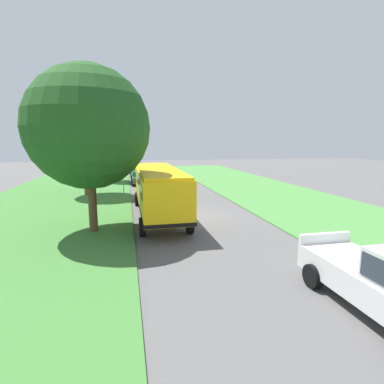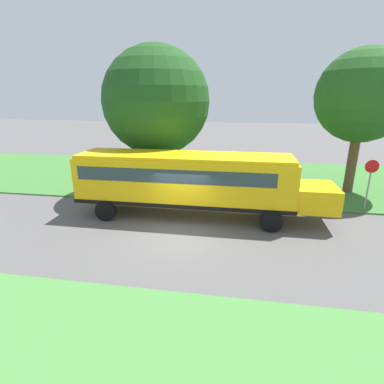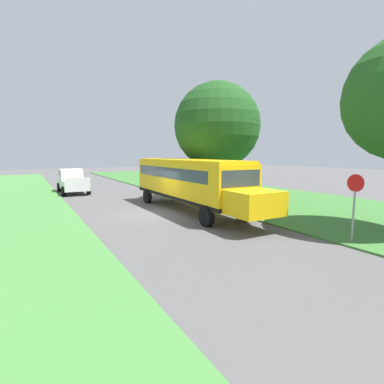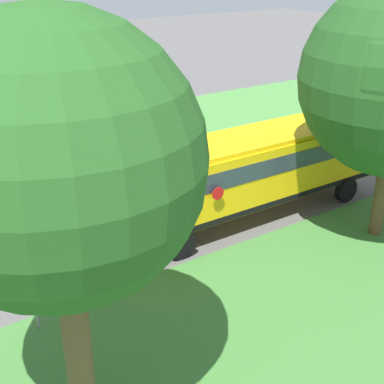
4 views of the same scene
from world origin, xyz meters
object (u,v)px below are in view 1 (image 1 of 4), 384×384
(oak_tree_beside_bus, at_px, (86,126))
(oak_tree_far_end, at_px, (110,138))
(stop_sign, at_px, (123,176))
(car_green_nearest, at_px, (140,176))
(car_blue_furthest, at_px, (136,167))
(school_bus, at_px, (158,187))
(oak_tree_roadside_mid, at_px, (84,130))
(car_silver_middle, at_px, (138,170))

(oak_tree_beside_bus, relative_size, oak_tree_far_end, 1.17)
(oak_tree_far_end, height_order, stop_sign, oak_tree_far_end)
(car_green_nearest, bearing_deg, car_blue_furthest, 90.00)
(oak_tree_beside_bus, height_order, oak_tree_far_end, oak_tree_beside_bus)
(school_bus, xyz_separation_m, car_green_nearest, (-0.47, 15.68, -1.05))
(car_green_nearest, xyz_separation_m, oak_tree_roadside_mid, (-5.03, -6.35, 4.98))
(car_blue_furthest, height_order, oak_tree_far_end, oak_tree_far_end)
(car_silver_middle, height_order, car_blue_furthest, same)
(car_blue_furthest, bearing_deg, school_bus, -89.09)
(car_silver_middle, xyz_separation_m, car_blue_furthest, (0.00, 6.50, 0.00))
(car_silver_middle, height_order, oak_tree_far_end, oak_tree_far_end)
(oak_tree_beside_bus, bearing_deg, stop_sign, 82.01)
(oak_tree_beside_bus, bearing_deg, school_bus, 32.12)
(oak_tree_beside_bus, distance_m, oak_tree_roadside_mid, 11.88)
(car_blue_furthest, height_order, oak_tree_beside_bus, oak_tree_beside_bus)
(oak_tree_beside_bus, height_order, oak_tree_roadside_mid, oak_tree_beside_bus)
(car_silver_middle, relative_size, oak_tree_roadside_mid, 0.52)
(car_silver_middle, bearing_deg, oak_tree_far_end, -127.53)
(stop_sign, bearing_deg, car_silver_middle, 82.75)
(school_bus, bearing_deg, oak_tree_far_end, 101.35)
(car_green_nearest, xyz_separation_m, stop_sign, (-1.80, -6.60, 0.86))
(school_bus, height_order, car_blue_furthest, school_bus)
(oak_tree_beside_bus, distance_m, oak_tree_far_end, 21.35)
(car_blue_furthest, bearing_deg, stop_sign, -94.98)
(car_silver_middle, xyz_separation_m, oak_tree_beside_bus, (-3.42, -25.67, 4.73))
(car_green_nearest, relative_size, oak_tree_beside_bus, 0.51)
(oak_tree_far_end, relative_size, stop_sign, 2.70)
(car_blue_furthest, distance_m, oak_tree_beside_bus, 32.70)
(car_silver_middle, bearing_deg, car_green_nearest, -90.00)
(school_bus, distance_m, car_blue_furthest, 29.76)
(car_silver_middle, xyz_separation_m, stop_sign, (-1.80, -14.16, 0.86))
(car_green_nearest, distance_m, car_silver_middle, 7.55)
(car_blue_furthest, distance_m, oak_tree_far_end, 12.16)
(oak_tree_beside_bus, bearing_deg, oak_tree_roadside_mid, 97.81)
(car_blue_furthest, relative_size, stop_sign, 1.61)
(oak_tree_far_end, xyz_separation_m, stop_sign, (1.52, -9.83, -3.56))
(car_silver_middle, bearing_deg, car_blue_furthest, 90.00)
(oak_tree_beside_bus, xyz_separation_m, stop_sign, (1.62, 11.52, -3.87))
(school_bus, distance_m, oak_tree_beside_bus, 5.89)
(school_bus, distance_m, car_silver_middle, 23.26)
(oak_tree_roadside_mid, bearing_deg, school_bus, -59.48)
(car_blue_furthest, bearing_deg, car_green_nearest, -90.00)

